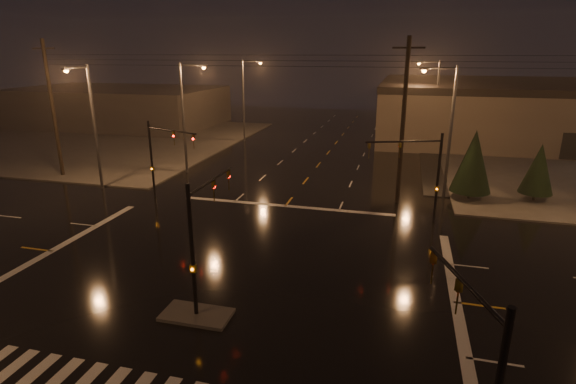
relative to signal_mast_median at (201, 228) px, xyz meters
name	(u,v)px	position (x,y,z in m)	size (l,w,h in m)	color
ground	(231,274)	(0.00, 3.07, -3.75)	(140.00, 140.00, 0.00)	black
sidewalk_nw	(99,139)	(-30.00, 33.07, -3.69)	(36.00, 36.00, 0.12)	#413F3A
median_island	(197,315)	(0.00, -0.93, -3.68)	(3.00, 1.60, 0.15)	#413F3A
stop_bar_far	(285,206)	(0.00, 14.07, -3.75)	(16.00, 0.50, 0.01)	beige
commercial_block	(118,106)	(-35.00, 45.07, -0.95)	(30.00, 18.00, 5.60)	#3F3937
signal_mast_median	(201,228)	(0.00, 0.00, 0.00)	(0.25, 4.59, 6.00)	black
signal_mast_ne	(423,167)	(9.50, 13.21, 0.04)	(4.84, 1.86, 6.00)	black
signal_mast_nw	(160,151)	(-9.50, 13.21, 0.04)	(4.84, 1.86, 6.00)	black
signal_mast_se	(478,374)	(10.23, -6.68, -0.04)	(1.55, 3.87, 6.00)	black
streetlight_1	(186,111)	(-11.18, 21.07, 2.05)	(2.77, 0.32, 10.00)	#38383A
streetlight_2	(246,95)	(-11.18, 37.07, 2.05)	(2.77, 0.32, 10.00)	#38383A
streetlight_3	(447,124)	(11.18, 19.07, 2.05)	(2.77, 0.32, 10.00)	#38383A
streetlight_4	(434,98)	(11.18, 39.07, 2.05)	(2.77, 0.32, 10.00)	#38383A
streetlight_5	(91,119)	(-16.00, 14.26, 2.05)	(0.32, 2.77, 10.00)	#38383A
utility_pole_0	(53,109)	(-22.00, 17.07, 2.38)	(2.20, 0.32, 12.00)	black
utility_pole_1	(403,122)	(8.00, 17.07, 2.38)	(2.20, 0.32, 12.00)	black
conifer_0	(473,161)	(13.34, 19.10, -0.70)	(3.02, 3.02, 5.42)	black
conifer_1	(539,169)	(18.08, 19.83, -1.16)	(2.42, 2.42, 4.49)	black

